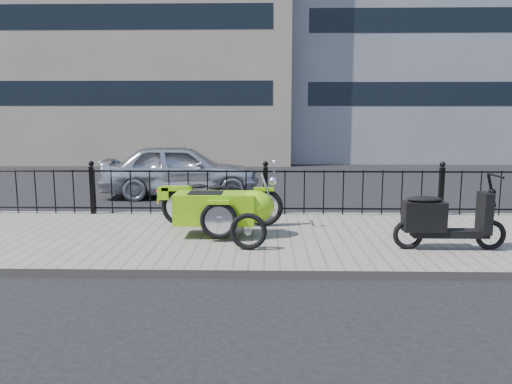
{
  "coord_description": "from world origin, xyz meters",
  "views": [
    {
      "loc": [
        0.04,
        -8.59,
        2.09
      ],
      "look_at": [
        -0.16,
        -0.1,
        0.79
      ],
      "focal_mm": 35.0,
      "sensor_mm": 36.0,
      "label": 1
    }
  ],
  "objects_px": {
    "motorcycle_sidecar": "(226,206)",
    "spare_tire": "(248,231)",
    "scooter": "(442,220)",
    "sedan_car": "(181,170)"
  },
  "relations": [
    {
      "from": "motorcycle_sidecar",
      "to": "scooter",
      "type": "xyz_separation_m",
      "value": [
        3.28,
        -0.89,
        -0.04
      ]
    },
    {
      "from": "scooter",
      "to": "spare_tire",
      "type": "relative_size",
      "value": 2.99
    },
    {
      "from": "spare_tire",
      "to": "motorcycle_sidecar",
      "type": "bearing_deg",
      "value": 112.17
    },
    {
      "from": "motorcycle_sidecar",
      "to": "spare_tire",
      "type": "height_order",
      "value": "motorcycle_sidecar"
    },
    {
      "from": "motorcycle_sidecar",
      "to": "spare_tire",
      "type": "bearing_deg",
      "value": -67.83
    },
    {
      "from": "scooter",
      "to": "sedan_car",
      "type": "relative_size",
      "value": 0.41
    },
    {
      "from": "scooter",
      "to": "spare_tire",
      "type": "bearing_deg",
      "value": -178.01
    },
    {
      "from": "spare_tire",
      "to": "sedan_car",
      "type": "xyz_separation_m",
      "value": [
        -1.97,
        5.68,
        0.29
      ]
    },
    {
      "from": "motorcycle_sidecar",
      "to": "spare_tire",
      "type": "distance_m",
      "value": 1.09
    },
    {
      "from": "motorcycle_sidecar",
      "to": "sedan_car",
      "type": "distance_m",
      "value": 4.94
    }
  ]
}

